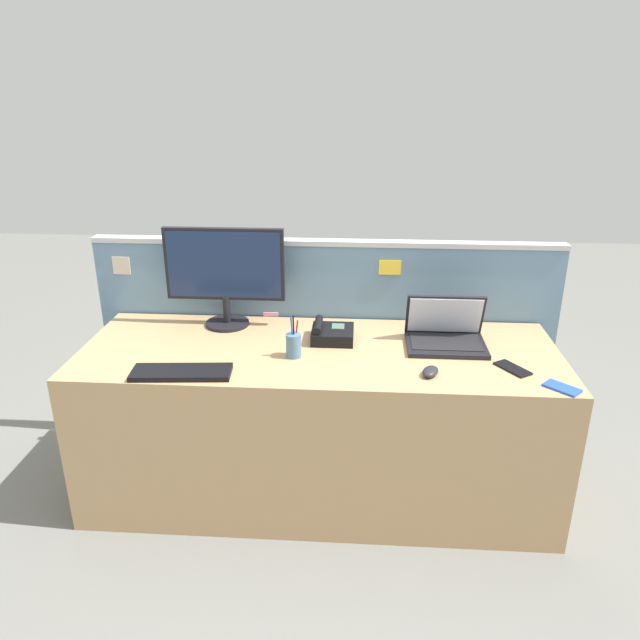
# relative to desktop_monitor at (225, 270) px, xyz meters

# --- Properties ---
(ground_plane) EXTENTS (10.00, 10.00, 0.00)m
(ground_plane) POSITION_rel_desktop_monitor_xyz_m (0.47, -0.27, -1.01)
(ground_plane) COLOR slate
(desk) EXTENTS (2.12, 0.76, 0.74)m
(desk) POSITION_rel_desktop_monitor_xyz_m (0.47, -0.27, -0.64)
(desk) COLOR tan
(desk) RESTS_ON ground_plane
(cubicle_divider) EXTENTS (2.31, 0.07, 1.13)m
(cubicle_divider) POSITION_rel_desktop_monitor_xyz_m (0.47, 0.15, -0.45)
(cubicle_divider) COLOR #6084A3
(cubicle_divider) RESTS_ON ground_plane
(desktop_monitor) EXTENTS (0.57, 0.21, 0.48)m
(desktop_monitor) POSITION_rel_desktop_monitor_xyz_m (0.00, 0.00, 0.00)
(desktop_monitor) COLOR black
(desktop_monitor) RESTS_ON desk
(laptop) EXTENTS (0.35, 0.27, 0.22)m
(laptop) POSITION_rel_desktop_monitor_xyz_m (1.03, -0.17, -0.22)
(laptop) COLOR black
(laptop) RESTS_ON desk
(desk_phone) EXTENTS (0.19, 0.19, 0.09)m
(desk_phone) POSITION_rel_desktop_monitor_xyz_m (0.51, -0.16, -0.24)
(desk_phone) COLOR black
(desk_phone) RESTS_ON desk
(keyboard_main) EXTENTS (0.41, 0.17, 0.02)m
(keyboard_main) POSITION_rel_desktop_monitor_xyz_m (-0.07, -0.55, -0.26)
(keyboard_main) COLOR black
(keyboard_main) RESTS_ON desk
(computer_mouse_right_hand) EXTENTS (0.09, 0.12, 0.03)m
(computer_mouse_right_hand) POSITION_rel_desktop_monitor_xyz_m (0.93, -0.49, -0.26)
(computer_mouse_right_hand) COLOR #232328
(computer_mouse_right_hand) RESTS_ON desk
(pen_cup) EXTENTS (0.07, 0.07, 0.19)m
(pen_cup) POSITION_rel_desktop_monitor_xyz_m (0.36, -0.35, -0.22)
(pen_cup) COLOR #4C7093
(pen_cup) RESTS_ON desk
(cell_phone_black_slab) EXTENTS (0.14, 0.17, 0.01)m
(cell_phone_black_slab) POSITION_rel_desktop_monitor_xyz_m (1.28, -0.41, -0.27)
(cell_phone_black_slab) COLOR black
(cell_phone_black_slab) RESTS_ON desk
(cell_phone_blue_case) EXTENTS (0.14, 0.14, 0.01)m
(cell_phone_blue_case) POSITION_rel_desktop_monitor_xyz_m (1.43, -0.57, -0.27)
(cell_phone_blue_case) COLOR blue
(cell_phone_blue_case) RESTS_ON desk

